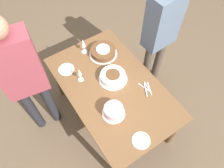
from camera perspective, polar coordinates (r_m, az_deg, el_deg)
name	(u,v)px	position (r m, az deg, el deg)	size (l,w,h in m)	color
ground_plane	(112,115)	(3.05, 0.00, -8.17)	(12.00, 12.00, 0.00)	brown
dining_table	(112,91)	(2.48, 0.00, -1.95)	(1.55, 0.95, 0.75)	brown
cake_center_white	(113,77)	(2.42, 0.25, 1.92)	(0.32, 0.32, 0.09)	white
cake_front_chocolate	(103,52)	(2.64, -2.34, 8.45)	(0.34, 0.34, 0.09)	white
cake_back_decorated	(114,111)	(2.19, 0.41, -7.08)	(0.24, 0.24, 0.11)	white
wine_glass_near	(79,73)	(2.36, -8.50, 2.87)	(0.06, 0.06, 0.19)	silver
wine_glass_far	(83,44)	(2.61, -7.59, 10.35)	(0.07, 0.07, 0.21)	silver
dessert_plate_left	(141,140)	(2.15, 7.60, -14.41)	(0.18, 0.18, 0.01)	white
dessert_plate_right	(66,69)	(2.58, -11.83, 3.76)	(0.18, 0.18, 0.01)	white
fork_pile	(147,88)	(2.40, 9.12, -1.17)	(0.20, 0.13, 0.01)	silver
person_cutting	(161,30)	(2.64, 12.69, 13.62)	(0.24, 0.41, 1.67)	#4C4238
person_watching	(23,75)	(2.25, -22.29, 2.17)	(0.28, 0.43, 1.76)	#232328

